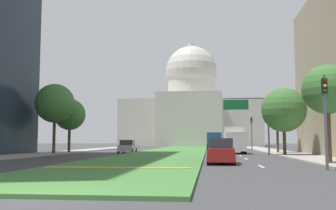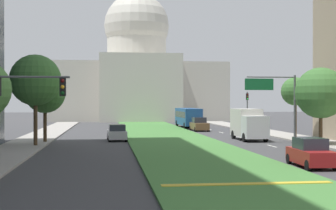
% 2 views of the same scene
% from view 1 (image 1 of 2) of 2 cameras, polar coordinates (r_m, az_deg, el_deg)
% --- Properties ---
extents(ground_plane, '(260.00, 260.00, 0.00)m').
position_cam_1_polar(ground_plane, '(59.54, 1.32, -6.72)').
color(ground_plane, '#3D3D3F').
extents(grass_median, '(8.86, 88.02, 0.14)m').
position_cam_1_polar(grass_median, '(54.67, 0.89, -6.79)').
color(grass_median, '#427A38').
rests_on(grass_median, ground_plane).
extents(median_curb_nose, '(7.98, 0.50, 0.04)m').
position_cam_1_polar(median_curb_nose, '(21.33, -7.46, -9.06)').
color(median_curb_nose, gold).
rests_on(median_curb_nose, grass_median).
extents(lane_dashes_right, '(0.16, 66.98, 0.01)m').
position_cam_1_polar(lane_dashes_right, '(56.29, 9.37, -6.74)').
color(lane_dashes_right, silver).
rests_on(lane_dashes_right, ground_plane).
extents(sidewalk_left, '(4.00, 88.02, 0.15)m').
position_cam_1_polar(sidewalk_left, '(52.98, -14.74, -6.67)').
color(sidewalk_left, '#9E9991').
rests_on(sidewalk_left, ground_plane).
extents(sidewalk_right, '(4.00, 88.02, 0.15)m').
position_cam_1_polar(sidewalk_right, '(50.34, 16.32, -6.72)').
color(sidewalk_right, '#9E9991').
rests_on(sidewalk_right, ground_plane).
extents(capitol_building, '(36.45, 28.03, 28.81)m').
position_cam_1_polar(capitol_building, '(107.84, 3.44, -0.94)').
color(capitol_building, beige).
rests_on(capitol_building, ground_plane).
extents(traffic_light_near_right, '(0.28, 0.35, 5.20)m').
position_cam_1_polar(traffic_light_near_right, '(23.04, 22.04, -0.58)').
color(traffic_light_near_right, '#515456').
rests_on(traffic_light_near_right, ground_plane).
extents(traffic_light_far_right, '(0.28, 0.35, 5.20)m').
position_cam_1_polar(traffic_light_far_right, '(60.18, 12.16, -3.44)').
color(traffic_light_far_right, '#515456').
rests_on(traffic_light_far_right, ground_plane).
extents(overhead_guide_sign, '(5.05, 0.20, 6.50)m').
position_cam_1_polar(overhead_guide_sign, '(44.60, 12.17, -1.20)').
color(overhead_guide_sign, '#515456').
rests_on(overhead_guide_sign, ground_plane).
extents(street_tree_right_near, '(3.27, 3.27, 6.60)m').
position_cam_1_polar(street_tree_right_near, '(27.76, 22.28, 2.07)').
color(street_tree_right_near, '#4C3823').
rests_on(street_tree_right_near, ground_plane).
extents(street_tree_left_mid, '(4.48, 4.48, 8.06)m').
position_cam_1_polar(street_tree_left_mid, '(46.33, -16.24, 0.21)').
color(street_tree_left_mid, '#4C3823').
rests_on(street_tree_left_mid, ground_plane).
extents(street_tree_right_mid, '(4.57, 4.57, 7.02)m').
position_cam_1_polar(street_tree_right_mid, '(41.66, 16.59, -0.69)').
color(street_tree_right_mid, '#4C3823').
rests_on(street_tree_right_mid, ground_plane).
extents(street_tree_left_far, '(3.88, 3.88, 6.73)m').
position_cam_1_polar(street_tree_left_far, '(49.82, -14.20, -1.38)').
color(street_tree_left_far, '#4C3823').
rests_on(street_tree_left_far, ground_plane).
extents(street_tree_right_far, '(2.97, 2.97, 6.52)m').
position_cam_1_polar(street_tree_right_far, '(49.17, 15.68, -1.04)').
color(street_tree_right_far, '#4C3823').
rests_on(street_tree_right_far, ground_plane).
extents(sedan_lead_stopped, '(2.00, 4.32, 1.75)m').
position_cam_1_polar(sedan_lead_stopped, '(27.11, 7.84, -6.82)').
color(sedan_lead_stopped, maroon).
rests_on(sedan_lead_stopped, ground_plane).
extents(sedan_midblock, '(2.01, 4.34, 1.64)m').
position_cam_1_polar(sedan_midblock, '(49.96, -5.97, -6.11)').
color(sedan_midblock, '#BCBCC1').
rests_on(sedan_midblock, ground_plane).
extents(sedan_distant, '(2.01, 4.60, 1.85)m').
position_cam_1_polar(sedan_distant, '(64.23, 6.96, -5.81)').
color(sedan_distant, brown).
rests_on(sedan_distant, ground_plane).
extents(sedan_far_horizon, '(1.99, 4.57, 1.81)m').
position_cam_1_polar(sedan_far_horizon, '(76.34, 8.25, -5.70)').
color(sedan_far_horizon, maroon).
rests_on(sedan_far_horizon, ground_plane).
extents(box_truck_delivery, '(2.40, 6.40, 3.20)m').
position_cam_1_polar(box_truck_delivery, '(47.90, 9.70, -5.03)').
color(box_truck_delivery, silver).
rests_on(box_truck_delivery, ground_plane).
extents(city_bus, '(2.62, 11.00, 2.95)m').
position_cam_1_polar(city_bus, '(72.76, 6.75, -5.01)').
color(city_bus, '#1E4C8C').
rests_on(city_bus, ground_plane).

